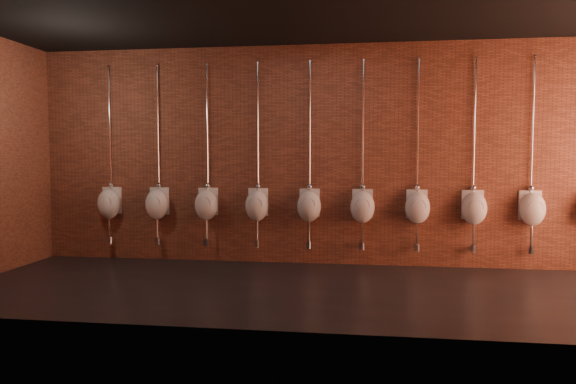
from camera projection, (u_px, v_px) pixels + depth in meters
The scene contains 11 objects.
ground at pixel (310, 289), 6.12m from camera, with size 8.50×8.50×0.00m, color black.
room_shell at pixel (311, 120), 5.98m from camera, with size 8.54×3.04×3.22m.
urinal_0 at pixel (109, 202), 7.85m from camera, with size 0.35×0.31×2.71m.
urinal_1 at pixel (157, 203), 7.75m from camera, with size 0.35×0.31×2.71m.
urinal_2 at pixel (206, 204), 7.64m from camera, with size 0.35×0.31×2.71m.
urinal_3 at pixel (257, 204), 7.54m from camera, with size 0.35×0.31×2.71m.
urinal_4 at pixel (309, 205), 7.44m from camera, with size 0.35×0.31×2.71m.
urinal_5 at pixel (362, 206), 7.34m from camera, with size 0.35×0.31×2.71m.
urinal_6 at pixel (417, 206), 7.24m from camera, with size 0.35×0.31×2.71m.
urinal_7 at pixel (474, 207), 7.13m from camera, with size 0.35×0.31×2.71m.
urinal_8 at pixel (532, 208), 7.03m from camera, with size 0.35×0.31×2.71m.
Camera 1 is at (0.54, -6.00, 1.59)m, focal length 32.00 mm.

